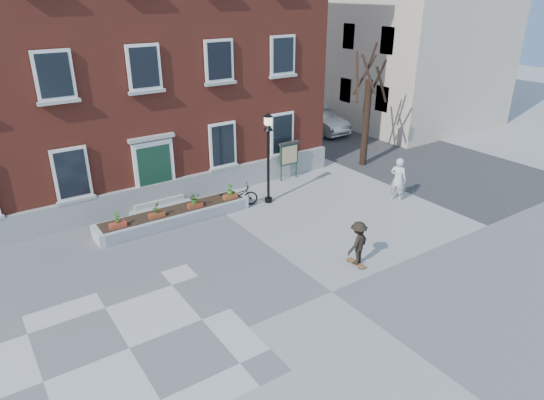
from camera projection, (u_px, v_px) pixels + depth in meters
ground at (332, 292)px, 14.85m from camera, size 100.00×100.00×0.00m
checker_patch at (129, 348)px, 12.52m from camera, size 6.00×6.00×0.01m
bicycle at (237, 196)px, 20.51m from camera, size 1.90×1.24×0.94m
parked_car at (318, 120)px, 31.05m from camera, size 1.68×4.75×1.56m
bystander at (398, 179)px, 20.91m from camera, size 0.71×0.83×1.92m
brick_building at (102, 42)px, 21.87m from camera, size 18.40×10.85×12.60m
planter_assembly at (175, 215)px, 19.14m from camera, size 6.20×1.12×1.15m
bare_tree at (367, 112)px, 24.42m from camera, size 1.83×1.83×6.16m
side_street at (347, 10)px, 36.26m from camera, size 15.20×36.00×14.50m
lamp_post at (268, 146)px, 20.05m from camera, size 0.40×0.40×3.93m
notice_board at (289, 154)px, 23.08m from camera, size 1.10×0.16×1.87m
skateboarder at (358, 243)px, 15.97m from camera, size 1.09×0.78×1.59m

